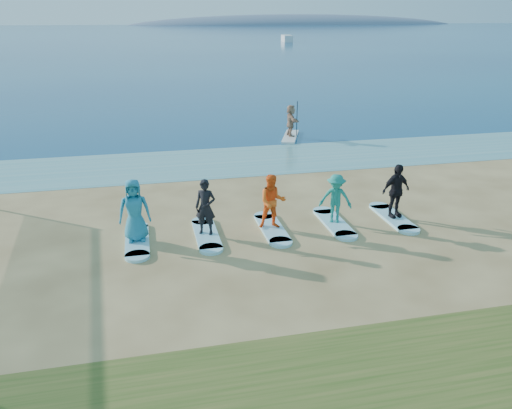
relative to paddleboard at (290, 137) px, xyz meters
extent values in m
plane|color=tan|center=(-6.19, -14.43, -0.06)|extent=(600.00, 600.00, 0.00)
plane|color=teal|center=(-6.19, -3.93, -0.05)|extent=(600.00, 600.00, 0.00)
plane|color=navy|center=(-6.19, 145.57, -0.05)|extent=(600.00, 600.00, 0.00)
ellipsoid|color=slate|center=(88.81, 285.57, -0.06)|extent=(220.00, 56.00, 18.00)
cube|color=silver|center=(0.00, 0.00, 0.00)|extent=(1.75, 3.05, 0.12)
imported|color=tan|center=(0.00, 0.00, 0.91)|extent=(0.51, 1.58, 1.70)
cube|color=silver|center=(27.25, 95.83, -0.06)|extent=(2.83, 6.82, 1.51)
cube|color=#99DBEC|center=(-8.31, -11.94, -0.01)|extent=(0.70, 2.20, 0.09)
imported|color=teal|center=(-8.31, -11.94, 0.98)|extent=(0.93, 0.60, 1.89)
cube|color=#99DBEC|center=(-6.21, -11.94, -0.01)|extent=(0.70, 2.20, 0.09)
imported|color=black|center=(-6.21, -11.94, 0.90)|extent=(0.74, 0.63, 1.73)
cube|color=#99DBEC|center=(-4.11, -11.94, -0.01)|extent=(0.70, 2.20, 0.09)
imported|color=#FF5F1A|center=(-4.11, -11.94, 0.90)|extent=(0.92, 0.75, 1.74)
cube|color=#99DBEC|center=(-2.02, -11.94, -0.01)|extent=(0.70, 2.20, 0.09)
imported|color=#1A8176|center=(-2.02, -11.94, 0.84)|extent=(1.19, 0.97, 1.61)
cube|color=#99DBEC|center=(0.08, -11.94, -0.01)|extent=(0.70, 2.20, 0.09)
imported|color=black|center=(0.08, -11.94, 0.93)|extent=(1.13, 0.65, 1.81)
camera|label=1|loc=(-7.80, -26.01, 6.39)|focal=35.00mm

